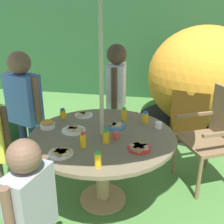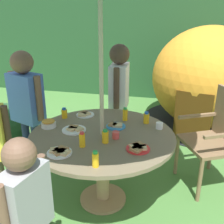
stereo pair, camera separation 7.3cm
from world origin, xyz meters
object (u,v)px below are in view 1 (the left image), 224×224
(plate_mid_left, at_px, (61,153))
(juice_bottle_far_right, at_px, (83,140))
(juice_bottle_center_back, at_px, (98,160))
(child_in_white_shirt, at_px, (116,86))
(plate_near_right, at_px, (139,147))
(potted_plant, at_px, (4,129))
(plate_far_left, at_px, (115,126))
(snack_bowl, at_px, (48,124))
(garden_table, at_px, (102,147))
(plate_mid_right, at_px, (74,130))
(child_in_grey_shirt, at_px, (30,203))
(juice_bottle_spot_a, at_px, (145,117))
(juice_bottle_front_edge, at_px, (63,114))
(dome_tent, at_px, (203,76))
(plate_near_left, at_px, (83,115))
(juice_bottle_center_front, at_px, (124,114))
(cup_far, at_px, (159,125))
(wooden_chair, at_px, (216,132))
(child_in_blue_shirt, at_px, (24,99))
(juice_bottle_back_edge, at_px, (106,137))

(plate_mid_left, relative_size, juice_bottle_far_right, 1.51)
(plate_mid_left, xyz_separation_m, juice_bottle_center_back, (0.32, -0.11, 0.04))
(child_in_white_shirt, relative_size, plate_near_right, 7.16)
(potted_plant, xyz_separation_m, plate_far_left, (1.46, -0.39, 0.35))
(snack_bowl, bearing_deg, garden_table, -4.05)
(plate_mid_right, bearing_deg, plate_far_left, 24.65)
(child_in_grey_shirt, bearing_deg, juice_bottle_spot_a, -11.31)
(juice_bottle_front_edge, bearing_deg, dome_tent, 50.94)
(plate_near_left, xyz_separation_m, juice_bottle_center_front, (0.43, -0.03, 0.05))
(cup_far, bearing_deg, juice_bottle_center_back, -117.87)
(juice_bottle_center_front, bearing_deg, plate_near_right, -69.85)
(child_in_white_shirt, relative_size, juice_bottle_far_right, 10.70)
(potted_plant, xyz_separation_m, snack_bowl, (0.84, -0.54, 0.37))
(plate_near_right, height_order, juice_bottle_front_edge, juice_bottle_front_edge)
(potted_plant, height_order, snack_bowl, snack_bowl)
(child_in_white_shirt, bearing_deg, plate_mid_left, -10.33)
(juice_bottle_center_front, bearing_deg, plate_near_left, 176.18)
(juice_bottle_center_front, bearing_deg, plate_far_left, -106.73)
(wooden_chair, xyz_separation_m, child_in_grey_shirt, (-1.27, -1.51, 0.14))
(child_in_grey_shirt, height_order, plate_near_left, child_in_grey_shirt)
(plate_far_left, height_order, plate_mid_left, same)
(garden_table, bearing_deg, child_in_blue_shirt, 160.01)
(garden_table, bearing_deg, juice_bottle_back_edge, -65.55)
(juice_bottle_center_back, relative_size, juice_bottle_spot_a, 1.07)
(plate_mid_right, height_order, juice_bottle_center_front, juice_bottle_center_front)
(plate_mid_right, xyz_separation_m, juice_bottle_back_edge, (0.34, -0.16, 0.04))
(plate_far_left, height_order, juice_bottle_back_edge, juice_bottle_back_edge)
(potted_plant, distance_m, juice_bottle_center_front, 1.58)
(dome_tent, relative_size, plate_near_right, 12.55)
(plate_near_right, height_order, juice_bottle_center_back, juice_bottle_center_back)
(plate_near_left, height_order, juice_bottle_back_edge, juice_bottle_back_edge)
(plate_far_left, bearing_deg, juice_bottle_back_edge, -93.21)
(garden_table, relative_size, child_in_blue_shirt, 0.95)
(garden_table, height_order, cup_far, cup_far)
(garden_table, height_order, juice_bottle_front_edge, juice_bottle_front_edge)
(potted_plant, bearing_deg, plate_mid_left, -40.48)
(plate_mid_right, xyz_separation_m, juice_bottle_center_front, (0.41, 0.35, 0.05))
(garden_table, xyz_separation_m, juice_bottle_far_right, (-0.10, -0.26, 0.19))
(child_in_blue_shirt, xyz_separation_m, cup_far, (1.40, -0.10, -0.13))
(plate_near_left, bearing_deg, potted_plant, 170.45)
(child_in_white_shirt, xyz_separation_m, juice_bottle_spot_a, (0.40, -0.63, -0.12))
(garden_table, bearing_deg, cup_far, 25.59)
(snack_bowl, height_order, juice_bottle_far_right, juice_bottle_far_right)
(dome_tent, xyz_separation_m, child_in_blue_shirt, (-2.02, -1.90, 0.12))
(child_in_white_shirt, distance_m, child_in_grey_shirt, 1.94)
(garden_table, bearing_deg, child_in_grey_shirt, -101.87)
(plate_mid_left, bearing_deg, child_in_white_shirt, 82.41)
(juice_bottle_far_right, bearing_deg, child_in_blue_shirt, 144.19)
(child_in_grey_shirt, distance_m, juice_bottle_center_back, 0.53)
(snack_bowl, height_order, plate_near_right, snack_bowl)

